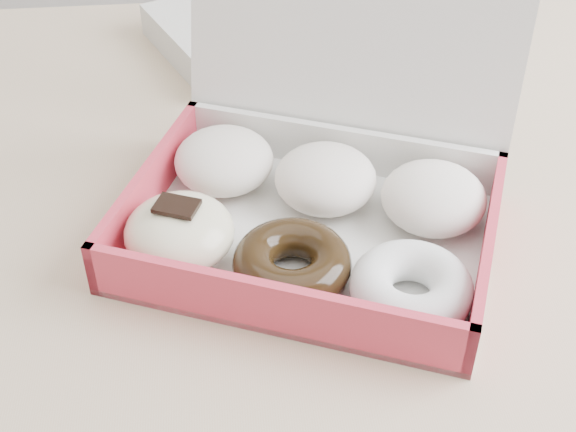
{
  "coord_description": "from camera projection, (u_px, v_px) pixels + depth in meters",
  "views": [
    {
      "loc": [
        -0.15,
        -0.71,
        1.25
      ],
      "look_at": [
        -0.1,
        -0.15,
        0.79
      ],
      "focal_mm": 50.0,
      "sensor_mm": 36.0,
      "label": 1
    }
  ],
  "objects": [
    {
      "name": "table",
      "position": [
        359.0,
        206.0,
        0.93
      ],
      "size": [
        1.2,
        0.8,
        0.75
      ],
      "color": "tan",
      "rests_on": "ground"
    },
    {
      "name": "donut_box",
      "position": [
        312.0,
        198.0,
        0.75
      ],
      "size": [
        0.42,
        0.39,
        0.24
      ],
      "rotation": [
        0.0,
        0.0,
        -0.39
      ],
      "color": "white",
      "rests_on": "table"
    },
    {
      "name": "newspapers",
      "position": [
        264.0,
        29.0,
        1.06
      ],
      "size": [
        0.33,
        0.3,
        0.04
      ],
      "primitive_type": "cube",
      "rotation": [
        0.0,
        0.0,
        0.41
      ],
      "color": "silver",
      "rests_on": "table"
    }
  ]
}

